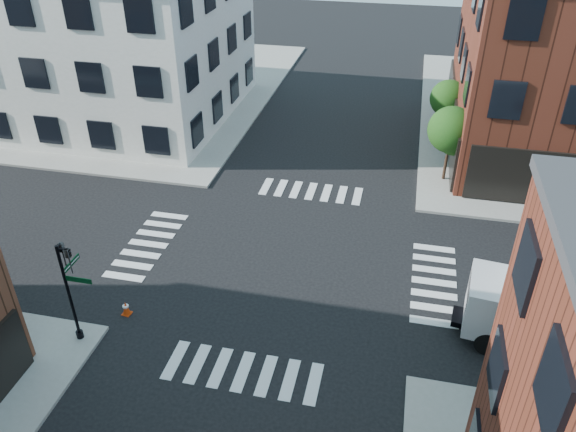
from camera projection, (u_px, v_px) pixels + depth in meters
The scene contains 7 objects.
ground at pixel (284, 262), 26.82m from camera, with size 120.00×120.00×0.00m, color black.
sidewalk_nw at pixel (100, 85), 47.98m from camera, with size 30.00×30.00×0.15m, color gray.
building_nw at pixel (78, 37), 40.59m from camera, with size 22.00×16.00×11.00m, color silver.
tree_near at pixel (452, 132), 31.99m from camera, with size 2.69×2.69×4.49m.
tree_far at pixel (449, 100), 37.10m from camera, with size 2.43×2.43×4.07m.
signal_pole at pixel (70, 282), 21.02m from camera, with size 1.29×1.24×4.60m.
traffic_cone at pixel (126, 308), 23.58m from camera, with size 0.40×0.40×0.66m.
Camera 1 is at (4.84, -20.97, 16.17)m, focal length 35.00 mm.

